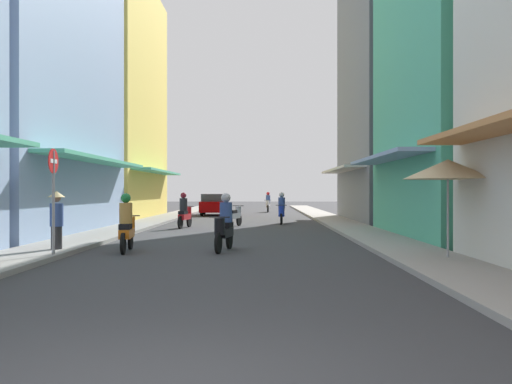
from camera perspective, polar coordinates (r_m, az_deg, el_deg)
ground_plane at (r=26.97m, az=-1.37°, el=-3.39°), size 118.23×118.23×0.00m
sidewalk_left at (r=27.56m, az=-11.44°, el=-3.19°), size 1.86×61.74×0.12m
sidewalk_right at (r=27.23m, az=8.82°, el=-3.23°), size 1.86×61.74×0.12m
building_left_mid at (r=23.69m, az=-24.75°, el=17.41°), size 7.05×11.27×17.39m
building_left_far at (r=34.19m, az=-16.04°, el=9.27°), size 7.05×11.11×14.20m
building_right_mid at (r=20.92m, az=23.03°, el=12.12°), size 7.05×8.85×12.01m
building_right_far at (r=30.94m, az=15.53°, el=11.24°), size 7.05×10.32×15.26m
motorbike_white at (r=42.02m, az=1.27°, el=-1.19°), size 0.55×1.81×1.58m
motorbike_orange at (r=14.91m, az=-13.48°, el=-3.48°), size 0.55×1.81×1.58m
motorbike_silver at (r=24.92m, az=-2.26°, el=-2.51°), size 0.73×1.75×0.96m
motorbike_blue at (r=26.94m, az=2.71°, el=-1.89°), size 0.55×1.81×1.58m
motorbike_red at (r=24.10m, az=-7.54°, el=-2.13°), size 0.59×1.80×1.58m
motorbike_black at (r=14.76m, az=-3.36°, el=-3.52°), size 0.59×1.80×1.58m
parked_car at (r=36.80m, az=-4.46°, el=-1.31°), size 1.93×4.17×1.45m
pedestrian_midway at (r=15.03m, az=-20.31°, el=-2.62°), size 0.44×0.44×1.64m
vendor_umbrella at (r=13.15m, az=19.59°, el=2.27°), size 2.02×2.02×2.36m
street_sign_no_entry at (r=13.76m, az=-20.60°, el=0.44°), size 0.07×0.60×2.65m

